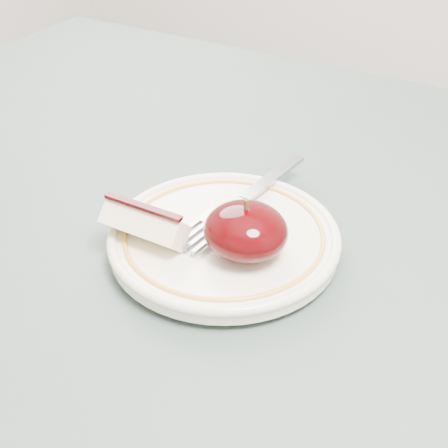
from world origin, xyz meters
The scene contains 5 objects.
table centered at (0.00, 0.00, 0.66)m, with size 0.90×0.90×0.75m.
plate centered at (0.09, 0.01, 0.76)m, with size 0.20×0.20×0.02m.
apple_half centered at (0.12, -0.01, 0.79)m, with size 0.07×0.06×0.05m.
apple_wedge centered at (0.04, -0.03, 0.78)m, with size 0.07×0.03×0.03m.
fork centered at (0.09, 0.05, 0.77)m, with size 0.04×0.18×0.00m.
Camera 1 is at (0.30, -0.36, 1.08)m, focal length 50.00 mm.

